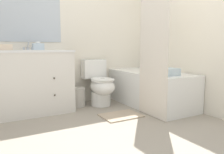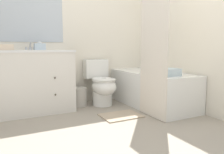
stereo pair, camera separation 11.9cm
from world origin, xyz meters
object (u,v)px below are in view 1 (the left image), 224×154
bath_towel_folded (167,72)px  tissue_box (38,47)px  wastebasket (78,97)px  bath_mat (121,116)px  vanity_cabinet (32,81)px  bathtub (150,88)px  toilet (100,85)px  hand_towel_folded (0,47)px  sink_faucet (28,48)px

bath_towel_folded → tissue_box: bearing=146.0°
wastebasket → bath_mat: size_ratio=0.55×
wastebasket → vanity_cabinet: bearing=-177.6°
bathtub → wastebasket: 1.17m
vanity_cabinet → wastebasket: bearing=2.4°
toilet → vanity_cabinet: bearing=175.6°
toilet → bath_towel_folded: (0.57, -0.90, 0.26)m
bathtub → bath_towel_folded: bearing=-104.1°
toilet → hand_towel_folded: size_ratio=2.73×
wastebasket → hand_towel_folded: hand_towel_folded is taller
bathtub → bath_mat: bearing=-159.2°
sink_faucet → wastebasket: 1.05m
vanity_cabinet → bath_towel_folded: 1.89m
bath_towel_folded → bath_mat: 0.87m
wastebasket → bath_towel_folded: bath_towel_folded is taller
sink_faucet → bath_towel_folded: sink_faucet is taller
bathtub → toilet: bearing=150.3°
sink_faucet → toilet: size_ratio=0.20×
tissue_box → toilet: bearing=-6.5°
sink_faucet → bathtub: size_ratio=0.09×
tissue_box → bath_mat: (0.90, -0.78, -0.93)m
toilet → sink_faucet: bearing=165.3°
tissue_box → vanity_cabinet: bearing=-166.6°
tissue_box → bath_towel_folded: bearing=-34.0°
tissue_box → bath_towel_folded: size_ratio=0.47×
wastebasket → bath_towel_folded: size_ratio=0.94×
bathtub → tissue_box: size_ratio=10.31×
vanity_cabinet → bath_towel_folded: (1.60, -0.98, 0.14)m
wastebasket → hand_towel_folded: bearing=-168.6°
wastebasket → tissue_box: 0.98m
vanity_cabinet → bathtub: bearing=-15.4°
tissue_box → bath_mat: size_ratio=0.28×
bathtub → hand_towel_folded: size_ratio=5.66×
wastebasket → tissue_box: (-0.58, -0.00, 0.79)m
bathtub → wastebasket: bathtub is taller
sink_faucet → tissue_box: (0.11, -0.17, 0.01)m
sink_faucet → bath_mat: (1.01, -0.94, -0.92)m
hand_towel_folded → bath_towel_folded: size_ratio=0.86×
tissue_box → hand_towel_folded: bearing=-156.4°
wastebasket → bath_towel_folded: bearing=-47.7°
wastebasket → bath_mat: bearing=-67.3°
vanity_cabinet → bath_towel_folded: bearing=-31.4°
bathtub → tissue_box: (-1.62, 0.50, 0.67)m
bathtub → bath_mat: size_ratio=2.86×
toilet → tissue_box: (-0.92, 0.10, 0.60)m
bathtub → tissue_box: bearing=162.7°
sink_faucet → bathtub: bearing=-21.1°
wastebasket → hand_towel_folded: (-1.06, -0.21, 0.78)m
sink_faucet → bath_mat: size_ratio=0.27×
bath_towel_folded → toilet: bearing=122.4°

